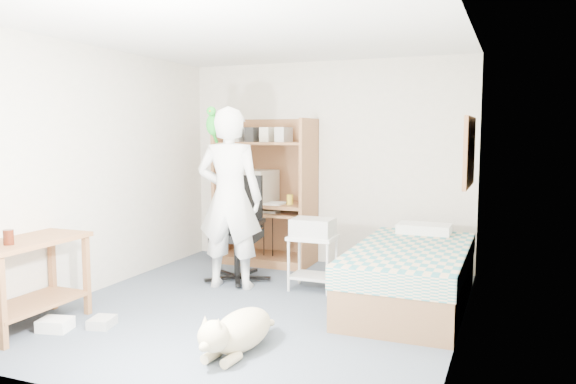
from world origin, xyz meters
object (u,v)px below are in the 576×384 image
object	(u,v)px
bed	(411,275)
printer_cart	(313,254)
computer_hutch	(267,197)
dog	(238,331)
office_chair	(239,243)
side_desk	(29,270)
person	(230,198)

from	to	relation	value
bed	printer_cart	bearing A→B (deg)	171.61
computer_hutch	dog	distance (m)	3.02
bed	office_chair	world-z (taller)	office_chair
computer_hutch	bed	distance (m)	2.35
bed	side_desk	distance (m)	3.39
bed	side_desk	size ratio (longest dim) A/B	2.02
bed	office_chair	bearing A→B (deg)	173.36
side_desk	dog	size ratio (longest dim) A/B	1.01
side_desk	computer_hutch	bearing A→B (deg)	73.86
office_chair	person	xyz separation A→B (m)	(0.06, -0.31, 0.54)
side_desk	office_chair	xyz separation A→B (m)	(0.91, 2.04, -0.09)
office_chair	dog	bearing A→B (deg)	-73.53
side_desk	person	world-z (taller)	person
computer_hutch	office_chair	size ratio (longest dim) A/B	1.58
office_chair	printer_cart	size ratio (longest dim) A/B	2.01
person	printer_cart	xyz separation A→B (m)	(0.84, 0.24, -0.57)
computer_hutch	dog	world-z (taller)	computer_hutch
office_chair	printer_cart	world-z (taller)	office_chair
side_desk	dog	distance (m)	1.90
bed	office_chair	size ratio (longest dim) A/B	1.77
office_chair	dog	distance (m)	2.11
dog	printer_cart	bearing A→B (deg)	97.05
bed	person	size ratio (longest dim) A/B	1.07
printer_cart	dog	bearing A→B (deg)	-89.20
office_chair	dog	xyz separation A→B (m)	(0.95, -1.87, -0.25)
computer_hutch	side_desk	bearing A→B (deg)	-106.14
person	dog	bearing A→B (deg)	109.23
side_desk	office_chair	bearing A→B (deg)	65.95
bed	printer_cart	world-z (taller)	bed
dog	printer_cart	size ratio (longest dim) A/B	1.74
person	office_chair	bearing A→B (deg)	-89.34
office_chair	printer_cart	bearing A→B (deg)	-15.09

